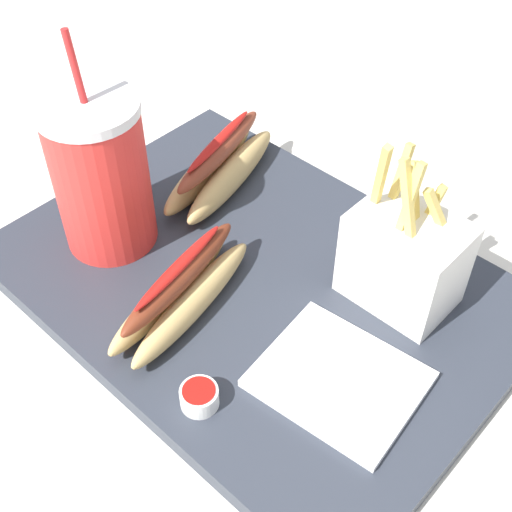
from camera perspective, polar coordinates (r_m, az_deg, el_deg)
ground_plane at (r=0.70m, az=-0.00°, el=-3.45°), size 2.40×2.40×0.02m
food_tray at (r=0.68m, az=-0.00°, el=-2.35°), size 0.50×0.36×0.02m
soda_cup at (r=0.68m, az=-12.86°, el=6.63°), size 0.10×0.10×0.23m
fries_basket at (r=0.64m, az=12.30°, el=-0.19°), size 0.10×0.07×0.17m
hot_dog_1 at (r=0.77m, az=-3.02°, el=7.52°), size 0.10×0.19×0.06m
hot_dog_2 at (r=0.64m, az=-6.26°, el=-2.90°), size 0.08×0.19×0.06m
ketchup_cup_1 at (r=0.58m, az=-4.78°, el=-11.62°), size 0.03×0.03×0.02m
napkin_stack at (r=0.60m, az=6.95°, el=-10.20°), size 0.14×0.12×0.01m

